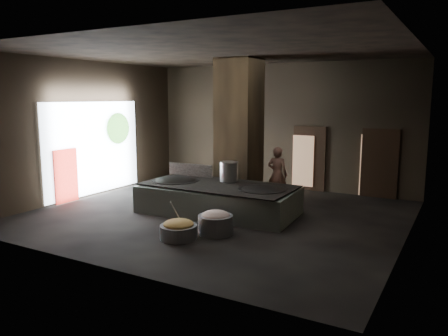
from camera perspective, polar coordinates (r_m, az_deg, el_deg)
The scene contains 28 objects.
floor at distance 12.54m, azimuth -0.87°, elevation -6.26°, with size 10.00×9.00×0.10m, color black.
ceiling at distance 12.15m, azimuth -0.93°, elevation 15.14°, with size 10.00×9.00×0.10m, color black.
back_wall at distance 16.21m, azimuth 7.26°, elevation 5.45°, with size 10.00×0.10×4.50m, color black.
front_wall at distance 8.53m, azimuth -16.48°, elevation 1.78°, with size 10.00×0.10×4.50m, color black.
left_wall at distance 15.30m, azimuth -17.53°, elevation 4.87°, with size 0.10×9.00×4.50m, color black.
right_wall at distance 10.54m, azimuth 23.58°, elevation 2.75°, with size 0.10×9.00×4.50m, color black.
pillar at distance 13.93m, azimuth 1.98°, elevation 4.91°, with size 1.20×1.20×4.50m, color black.
hearth_platform at distance 12.58m, azimuth -0.77°, elevation -4.16°, with size 4.43×2.12×0.77m, color #A8BBA9.
platform_cap at distance 12.49m, azimuth -0.77°, elevation -2.24°, with size 4.34×2.08×0.03m, color black.
wok_left at distance 13.24m, azimuth -6.32°, elevation -1.93°, with size 1.40×1.40×0.39m, color black.
wok_left_rim at distance 13.22m, azimuth -6.33°, elevation -1.63°, with size 1.43×1.43×0.05m, color black.
wok_right at distance 11.94m, azimuth 4.97°, elevation -3.13°, with size 1.30×1.30×0.37m, color black.
wok_right_rim at distance 11.93m, azimuth 4.98°, elevation -2.80°, with size 1.33×1.33×0.05m, color black.
stock_pot at distance 12.88m, azimuth 0.65°, elevation -0.47°, with size 0.54×0.54×0.58m, color #A4A8AB.
splash_guard at distance 13.83m, azimuth -4.41°, elevation -0.24°, with size 1.54×0.06×0.39m, color black.
cook at distance 13.95m, azimuth 6.97°, elevation -0.83°, with size 0.64×0.41×1.76m, color brown.
veg_basin at distance 10.45m, azimuth -5.95°, elevation -8.29°, with size 0.88×0.88×0.32m, color gray.
veg_fill at distance 10.40m, azimuth -5.97°, elevation -7.30°, with size 0.72×0.72×0.22m, color #AAB457.
ladle at distance 10.55m, azimuth -6.18°, elevation -5.94°, with size 0.03×0.03×0.70m, color #A4A8AB.
meat_basin at distance 10.72m, azimuth -1.11°, elevation -7.39°, with size 0.85×0.85×0.47m, color gray.
meat_fill at distance 10.66m, azimuth -1.11°, elevation -6.28°, with size 0.70×0.70×0.27m, color tan.
doorway_near at distance 15.82m, azimuth 11.07°, elevation 1.07°, with size 1.18×0.08×2.38m, color black.
doorway_near_glow at distance 15.83m, azimuth 10.27°, elevation 0.91°, with size 0.77×0.04×1.82m, color #8C6647.
doorway_far at distance 15.26m, azimuth 19.65°, elevation 0.40°, with size 1.18×0.08×2.38m, color black.
doorway_far_glow at distance 15.28m, azimuth 18.94°, elevation 0.26°, with size 0.87×0.04×2.06m, color #8C6647.
left_opening at distance 15.42m, azimuth -16.62°, elevation 2.52°, with size 0.04×4.20×3.10m, color white.
pavilion_sliver at distance 14.61m, azimuth -19.94°, elevation -0.98°, with size 0.05×0.90×1.70m, color maroon.
tree_silhouette at distance 16.08m, azimuth -13.65°, elevation 5.05°, with size 0.28×1.10×1.10m, color #194714.
Camera 1 is at (6.09, -10.44, 3.30)m, focal length 35.00 mm.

